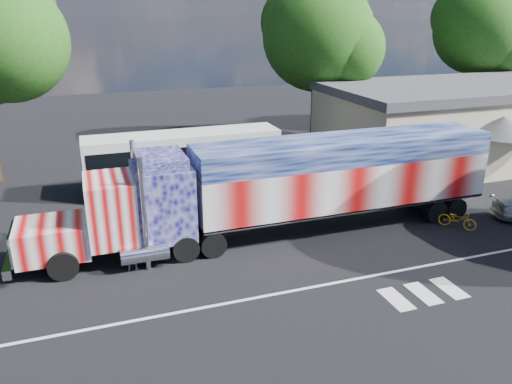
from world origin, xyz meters
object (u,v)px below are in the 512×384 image
object	(u,v)px
woman	(132,252)
semi_truck	(290,184)
coach_bus	(184,159)
bicycle	(457,219)
tree_far_ne	(481,29)
tree_ne_a	(320,36)

from	to	relation	value
woman	semi_truck	bearing A→B (deg)	19.81
coach_bus	woman	size ratio (longest dim) A/B	7.09
coach_bus	bicycle	size ratio (longest dim) A/B	6.34
woman	bicycle	world-z (taller)	woman
semi_truck	bicycle	xyz separation A→B (m)	(8.00, -2.24, -1.99)
semi_truck	coach_bus	bearing A→B (deg)	112.49
coach_bus	tree_far_ne	size ratio (longest dim) A/B	0.91
tree_ne_a	semi_truck	bearing A→B (deg)	-119.59
coach_bus	bicycle	bearing A→B (deg)	-42.53
tree_far_ne	semi_truck	bearing A→B (deg)	-146.42
bicycle	tree_ne_a	world-z (taller)	tree_ne_a
semi_truck	tree_far_ne	world-z (taller)	tree_far_ne
tree_far_ne	coach_bus	bearing A→B (deg)	-163.56
semi_truck	tree_ne_a	size ratio (longest dim) A/B	1.78
bicycle	tree_far_ne	bearing A→B (deg)	11.09
coach_bus	tree_far_ne	xyz separation A→B (m)	(28.39, 8.37, 6.84)
bicycle	tree_far_ne	size ratio (longest dim) A/B	0.14
woman	bicycle	distance (m)	15.57
bicycle	tree_ne_a	bearing A→B (deg)	49.51
woman	tree_ne_a	xyz separation A→B (m)	(16.70, 17.40, 7.46)
coach_bus	woman	bearing A→B (deg)	-113.57
woman	tree_ne_a	distance (m)	25.24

